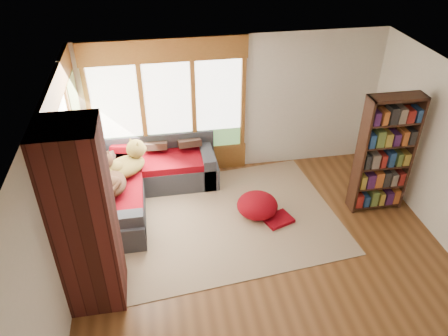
{
  "coord_description": "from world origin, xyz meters",
  "views": [
    {
      "loc": [
        -1.43,
        -4.61,
        4.73
      ],
      "look_at": [
        -0.45,
        1.02,
        0.95
      ],
      "focal_mm": 35.0,
      "sensor_mm": 36.0,
      "label": 1
    }
  ],
  "objects_px": {
    "brick_chimney": "(84,221)",
    "pouf": "(257,205)",
    "dog_brindle": "(108,176)",
    "bookshelf": "(384,155)",
    "sectional_sofa": "(132,186)",
    "area_rug": "(226,219)",
    "dog_tan": "(126,163)"
  },
  "relations": [
    {
      "from": "brick_chimney",
      "to": "pouf",
      "type": "xyz_separation_m",
      "value": [
        2.5,
        1.3,
        -1.1
      ]
    },
    {
      "from": "pouf",
      "to": "dog_brindle",
      "type": "relative_size",
      "value": 0.73
    },
    {
      "from": "bookshelf",
      "to": "dog_brindle",
      "type": "bearing_deg",
      "value": 173.11
    },
    {
      "from": "brick_chimney",
      "to": "bookshelf",
      "type": "bearing_deg",
      "value": 14.6
    },
    {
      "from": "sectional_sofa",
      "to": "pouf",
      "type": "xyz_separation_m",
      "value": [
        2.05,
        -0.75,
        -0.1
      ]
    },
    {
      "from": "sectional_sofa",
      "to": "area_rug",
      "type": "relative_size",
      "value": 0.61
    },
    {
      "from": "bookshelf",
      "to": "dog_brindle",
      "type": "xyz_separation_m",
      "value": [
        -4.43,
        0.53,
        -0.26
      ]
    },
    {
      "from": "area_rug",
      "to": "sectional_sofa",
      "type": "bearing_deg",
      "value": 152.48
    },
    {
      "from": "pouf",
      "to": "dog_tan",
      "type": "xyz_separation_m",
      "value": [
        -2.09,
        0.77,
        0.57
      ]
    },
    {
      "from": "brick_chimney",
      "to": "area_rug",
      "type": "bearing_deg",
      "value": 32.61
    },
    {
      "from": "area_rug",
      "to": "bookshelf",
      "type": "xyz_separation_m",
      "value": [
        2.58,
        -0.07,
        1.03
      ]
    },
    {
      "from": "brick_chimney",
      "to": "pouf",
      "type": "bearing_deg",
      "value": 27.49
    },
    {
      "from": "pouf",
      "to": "bookshelf",
      "type": "bearing_deg",
      "value": -3.33
    },
    {
      "from": "dog_brindle",
      "to": "pouf",
      "type": "bearing_deg",
      "value": -115.15
    },
    {
      "from": "area_rug",
      "to": "pouf",
      "type": "distance_m",
      "value": 0.57
    },
    {
      "from": "bookshelf",
      "to": "pouf",
      "type": "bearing_deg",
      "value": 176.67
    },
    {
      "from": "dog_tan",
      "to": "brick_chimney",
      "type": "bearing_deg",
      "value": -139.24
    },
    {
      "from": "area_rug",
      "to": "dog_tan",
      "type": "height_order",
      "value": "dog_tan"
    },
    {
      "from": "sectional_sofa",
      "to": "dog_tan",
      "type": "bearing_deg",
      "value": 147.29
    },
    {
      "from": "pouf",
      "to": "area_rug",
      "type": "bearing_deg",
      "value": -175.21
    },
    {
      "from": "dog_tan",
      "to": "dog_brindle",
      "type": "distance_m",
      "value": 0.46
    },
    {
      "from": "bookshelf",
      "to": "dog_tan",
      "type": "distance_m",
      "value": 4.24
    },
    {
      "from": "brick_chimney",
      "to": "pouf",
      "type": "distance_m",
      "value": 3.03
    },
    {
      "from": "sectional_sofa",
      "to": "dog_brindle",
      "type": "distance_m",
      "value": 0.66
    },
    {
      "from": "area_rug",
      "to": "dog_tan",
      "type": "distance_m",
      "value": 1.92
    },
    {
      "from": "area_rug",
      "to": "pouf",
      "type": "height_order",
      "value": "pouf"
    },
    {
      "from": "bookshelf",
      "to": "dog_brindle",
      "type": "distance_m",
      "value": 4.47
    },
    {
      "from": "bookshelf",
      "to": "pouf",
      "type": "distance_m",
      "value": 2.21
    },
    {
      "from": "area_rug",
      "to": "dog_brindle",
      "type": "bearing_deg",
      "value": 166.0
    },
    {
      "from": "brick_chimney",
      "to": "bookshelf",
      "type": "distance_m",
      "value": 4.7
    },
    {
      "from": "brick_chimney",
      "to": "dog_tan",
      "type": "distance_m",
      "value": 2.18
    },
    {
      "from": "brick_chimney",
      "to": "area_rug",
      "type": "relative_size",
      "value": 0.72
    }
  ]
}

